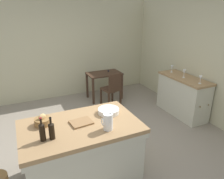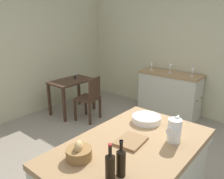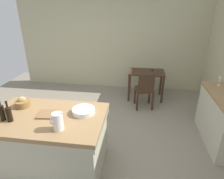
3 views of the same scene
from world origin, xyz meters
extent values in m
plane|color=gray|center=(0.00, 0.00, 0.00)|extent=(6.76, 6.76, 0.00)
cube|color=#B7B28E|center=(0.00, 2.60, 1.30)|extent=(5.32, 0.12, 2.60)
cube|color=#99754C|center=(-0.47, -0.69, 0.84)|extent=(1.63, 1.02, 0.06)
cube|color=#BCBAA3|center=(-0.47, -0.69, 0.77)|extent=(1.61, 1.00, 0.08)
cube|color=#BCBAA3|center=(-0.47, -0.69, 0.40)|extent=(1.55, 0.94, 0.81)
cube|color=#BCBAA3|center=(2.26, 0.25, 0.43)|extent=(0.49, 1.25, 0.87)
cube|color=#3D281C|center=(0.98, 1.89, 0.72)|extent=(0.90, 0.56, 0.04)
cube|color=#3D281C|center=(0.56, 1.64, 0.35)|extent=(0.05, 0.05, 0.70)
cube|color=#3D281C|center=(1.39, 1.64, 0.35)|extent=(0.05, 0.05, 0.70)
cube|color=#3D281C|center=(0.56, 2.13, 0.35)|extent=(0.05, 0.05, 0.70)
cube|color=#3D281C|center=(1.39, 2.13, 0.35)|extent=(0.05, 0.05, 0.70)
cylinder|color=black|center=(1.13, 1.94, 0.76)|extent=(0.04, 0.04, 0.05)
cube|color=#3D281C|center=(0.93, 1.37, 0.46)|extent=(0.46, 0.46, 0.04)
cube|color=#3D281C|center=(0.96, 1.19, 0.69)|extent=(0.36, 0.10, 0.42)
cube|color=#3D281C|center=(1.08, 1.58, 0.22)|extent=(0.05, 0.05, 0.44)
cube|color=#3D281C|center=(0.72, 1.52, 0.22)|extent=(0.05, 0.05, 0.44)
cube|color=#3D281C|center=(1.14, 1.22, 0.22)|extent=(0.05, 0.05, 0.44)
cube|color=#3D281C|center=(0.79, 1.16, 0.22)|extent=(0.05, 0.05, 0.44)
cylinder|color=white|center=(-0.17, -0.96, 0.98)|extent=(0.13, 0.13, 0.23)
cone|color=white|center=(-0.11, -0.96, 1.10)|extent=(0.07, 0.04, 0.06)
torus|color=white|center=(-0.25, -0.96, 0.99)|extent=(0.02, 0.10, 0.10)
cylinder|color=white|center=(0.02, -0.53, 0.90)|extent=(0.32, 0.32, 0.07)
cylinder|color=olive|center=(-0.94, -0.47, 0.91)|extent=(0.22, 0.22, 0.09)
ellipsoid|color=tan|center=(-0.94, -0.47, 0.98)|extent=(0.14, 0.12, 0.10)
cube|color=olive|center=(-0.45, -0.65, 0.88)|extent=(0.31, 0.26, 0.02)
cylinder|color=black|center=(-0.88, -0.87, 0.97)|extent=(0.07, 0.07, 0.20)
cone|color=black|center=(-0.88, -0.87, 1.08)|extent=(0.07, 0.07, 0.02)
cylinder|color=black|center=(-0.88, -0.87, 1.12)|extent=(0.03, 0.03, 0.07)
cylinder|color=black|center=(-0.88, -0.87, 1.15)|extent=(0.03, 0.03, 0.01)
cylinder|color=black|center=(-0.99, -0.86, 0.97)|extent=(0.07, 0.07, 0.21)
cone|color=black|center=(-0.99, -0.86, 1.09)|extent=(0.07, 0.07, 0.02)
cylinder|color=white|center=(2.26, 0.71, 0.92)|extent=(0.06, 0.06, 0.00)
cylinder|color=white|center=(2.26, 0.71, 0.95)|extent=(0.01, 0.01, 0.07)
cone|color=white|center=(2.26, 0.71, 1.03)|extent=(0.07, 0.07, 0.09)
camera|label=1|loc=(-1.16, -3.20, 2.37)|focal=34.09mm
camera|label=2|loc=(-2.01, -1.73, 1.99)|focal=36.13mm
camera|label=3|loc=(0.76, -2.83, 2.28)|focal=30.83mm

